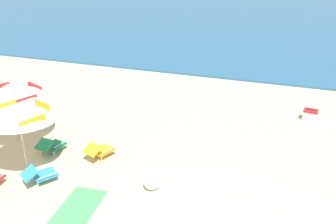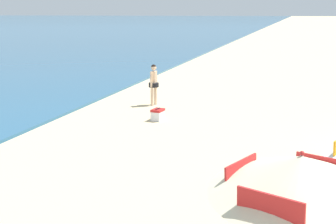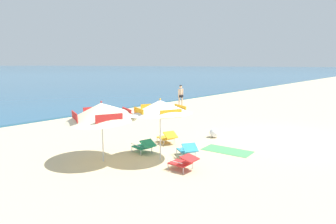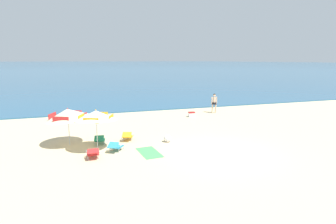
{
  "view_description": "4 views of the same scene",
  "coord_description": "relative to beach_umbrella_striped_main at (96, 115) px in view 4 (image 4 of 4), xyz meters",
  "views": [
    {
      "loc": [
        1.28,
        -5.16,
        5.92
      ],
      "look_at": [
        -2.52,
        6.05,
        0.63
      ],
      "focal_mm": 40.24,
      "sensor_mm": 36.0,
      "label": 1
    },
    {
      "loc": [
        -12.62,
        3.76,
        3.72
      ],
      "look_at": [
        -0.64,
        7.21,
        0.97
      ],
      "focal_mm": 48.66,
      "sensor_mm": 36.0,
      "label": 2
    },
    {
      "loc": [
        -12.67,
        -3.95,
        3.18
      ],
      "look_at": [
        -2.02,
        4.98,
        0.91
      ],
      "focal_mm": 31.18,
      "sensor_mm": 36.0,
      "label": 3
    },
    {
      "loc": [
        -6.4,
        -11.42,
        4.49
      ],
      "look_at": [
        -0.43,
        6.51,
        0.89
      ],
      "focal_mm": 29.38,
      "sensor_mm": 36.0,
      "label": 4
    }
  ],
  "objects": [
    {
      "name": "beach_umbrella_striped_main",
      "position": [
        0.0,
        0.0,
        0.0
      ],
      "size": [
        2.39,
        2.41,
        2.1
      ],
      "color": "silver",
      "rests_on": "ground"
    },
    {
      "name": "person_standing_near_shore",
      "position": [
        10.25,
        7.01,
        -0.83
      ],
      "size": [
        0.49,
        0.41,
        1.66
      ],
      "color": "beige",
      "rests_on": "ground"
    },
    {
      "name": "beach_ball",
      "position": [
        3.8,
        0.19,
        -1.58
      ],
      "size": [
        0.42,
        0.42,
        0.42
      ],
      "primitive_type": "sphere",
      "color": "white",
      "rests_on": "ground"
    },
    {
      "name": "beach_towel",
      "position": [
        2.38,
        -1.23,
        -1.78
      ],
      "size": [
        1.04,
        1.87,
        0.01
      ],
      "primitive_type": "cube",
      "rotation": [
        0.0,
        0.0,
        3.22
      ],
      "color": "#4C9E5B",
      "rests_on": "ground"
    },
    {
      "name": "cooler_box",
      "position": [
        7.77,
        6.07,
        -1.59
      ],
      "size": [
        0.54,
        0.41,
        0.43
      ],
      "color": "white",
      "rests_on": "ground"
    },
    {
      "name": "beach_umbrella_striped_second",
      "position": [
        -1.35,
        1.33,
        -0.09
      ],
      "size": [
        2.61,
        2.57,
        2.08
      ],
      "color": "silver",
      "rests_on": "ground"
    },
    {
      "name": "lounge_chair_under_umbrella",
      "position": [
        1.74,
        1.16,
        -1.52
      ],
      "size": [
        0.8,
        1.01,
        0.52
      ],
      "color": "gold",
      "rests_on": "ground"
    },
    {
      "name": "lounge_chair_facing_sea",
      "position": [
        -0.29,
        -1.2,
        -1.51
      ],
      "size": [
        0.6,
        0.87,
        0.49
      ],
      "color": "red",
      "rests_on": "ground"
    },
    {
      "name": "lounge_chair_spare_folded",
      "position": [
        0.19,
        0.96,
        -1.52
      ],
      "size": [
        0.68,
        0.96,
        0.52
      ],
      "color": "#1E7F56",
      "rests_on": "ground"
    },
    {
      "name": "ground_plane",
      "position": [
        5.58,
        -2.33,
        -1.79
      ],
      "size": [
        800.0,
        800.0,
        0.0
      ],
      "primitive_type": "plane",
      "color": "#D1BA8E"
    },
    {
      "name": "ocean_water",
      "position": [
        5.58,
        409.55,
        -1.74
      ],
      "size": [
        800.0,
        800.0,
        0.1
      ],
      "primitive_type": "cube",
      "color": "#285B7F",
      "rests_on": "ground"
    },
    {
      "name": "lounge_chair_beside_umbrella",
      "position": [
        0.84,
        -0.51,
        -1.52
      ],
      "size": [
        0.93,
        1.02,
        0.52
      ],
      "color": "teal",
      "rests_on": "ground"
    }
  ]
}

